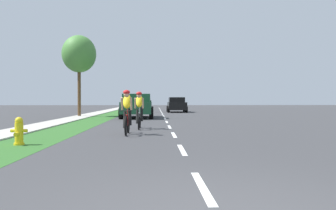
{
  "coord_description": "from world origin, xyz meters",
  "views": [
    {
      "loc": [
        -0.67,
        -3.38,
        1.22
      ],
      "look_at": [
        0.16,
        17.55,
        0.92
      ],
      "focal_mm": 35.55,
      "sensor_mm": 36.0,
      "label": 1
    }
  ],
  "objects_px": {
    "fire_hydrant_yellow": "(19,131)",
    "street_tree_near": "(79,54)",
    "pickup_dark_green": "(137,106)",
    "cyclist_lead": "(127,112)",
    "sedan_black": "(177,105)",
    "cyclist_trailing": "(139,110)"
  },
  "relations": [
    {
      "from": "fire_hydrant_yellow",
      "to": "street_tree_near",
      "type": "bearing_deg",
      "value": 97.04
    },
    {
      "from": "fire_hydrant_yellow",
      "to": "pickup_dark_green",
      "type": "bearing_deg",
      "value": 79.87
    },
    {
      "from": "cyclist_lead",
      "to": "fire_hydrant_yellow",
      "type": "bearing_deg",
      "value": -135.68
    },
    {
      "from": "sedan_black",
      "to": "pickup_dark_green",
      "type": "bearing_deg",
      "value": -107.48
    },
    {
      "from": "fire_hydrant_yellow",
      "to": "pickup_dark_green",
      "type": "xyz_separation_m",
      "value": [
        2.47,
        13.84,
        0.46
      ]
    },
    {
      "from": "fire_hydrant_yellow",
      "to": "sedan_black",
      "type": "height_order",
      "value": "sedan_black"
    },
    {
      "from": "cyclist_lead",
      "to": "sedan_black",
      "type": "xyz_separation_m",
      "value": [
        3.22,
        22.15,
        -0.04
      ]
    },
    {
      "from": "pickup_dark_green",
      "to": "sedan_black",
      "type": "relative_size",
      "value": 1.19
    },
    {
      "from": "pickup_dark_green",
      "to": "sedan_black",
      "type": "xyz_separation_m",
      "value": [
        3.45,
        10.96,
        -0.06
      ]
    },
    {
      "from": "pickup_dark_green",
      "to": "street_tree_near",
      "type": "height_order",
      "value": "street_tree_near"
    },
    {
      "from": "fire_hydrant_yellow",
      "to": "cyclist_lead",
      "type": "bearing_deg",
      "value": 44.32
    },
    {
      "from": "cyclist_trailing",
      "to": "street_tree_near",
      "type": "height_order",
      "value": "street_tree_near"
    },
    {
      "from": "cyclist_lead",
      "to": "cyclist_trailing",
      "type": "bearing_deg",
      "value": 82.1
    },
    {
      "from": "pickup_dark_green",
      "to": "sedan_black",
      "type": "height_order",
      "value": "pickup_dark_green"
    },
    {
      "from": "cyclist_trailing",
      "to": "pickup_dark_green",
      "type": "distance_m",
      "value": 8.87
    },
    {
      "from": "fire_hydrant_yellow",
      "to": "cyclist_lead",
      "type": "xyz_separation_m",
      "value": [
        2.71,
        2.65,
        0.44
      ]
    },
    {
      "from": "fire_hydrant_yellow",
      "to": "cyclist_trailing",
      "type": "relative_size",
      "value": 0.44
    },
    {
      "from": "street_tree_near",
      "to": "fire_hydrant_yellow",
      "type": "bearing_deg",
      "value": -82.96
    },
    {
      "from": "cyclist_trailing",
      "to": "sedan_black",
      "type": "bearing_deg",
      "value": 81.7
    },
    {
      "from": "pickup_dark_green",
      "to": "street_tree_near",
      "type": "distance_m",
      "value": 6.23
    },
    {
      "from": "fire_hydrant_yellow",
      "to": "cyclist_trailing",
      "type": "distance_m",
      "value": 5.85
    },
    {
      "from": "cyclist_lead",
      "to": "pickup_dark_green",
      "type": "height_order",
      "value": "pickup_dark_green"
    }
  ]
}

